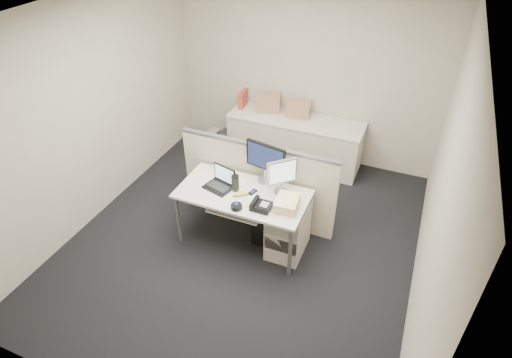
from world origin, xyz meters
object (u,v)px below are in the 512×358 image
at_px(monitor_main, 266,163).
at_px(desk_phone, 261,206).
at_px(laptop, 218,180).
at_px(desk, 243,197).

height_order(monitor_main, desk_phone, monitor_main).
xyz_separation_m(laptop, desk_phone, (0.60, -0.16, -0.08)).
bearing_deg(monitor_main, laptop, -132.54).
distance_m(laptop, desk_phone, 0.63).
xyz_separation_m(desk, desk_phone, (0.30, -0.18, 0.10)).
relative_size(desk, desk_phone, 7.03).
relative_size(desk, monitor_main, 2.98).
distance_m(desk, desk_phone, 0.36).
height_order(desk, desk_phone, desk_phone).
bearing_deg(desk, laptop, -176.19).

